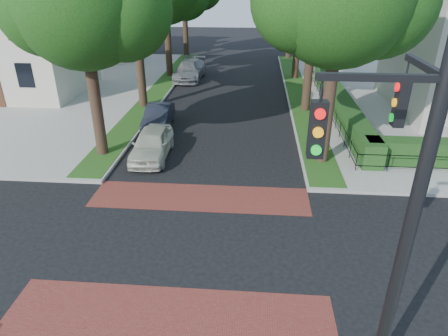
{
  "coord_description": "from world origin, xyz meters",
  "views": [
    {
      "loc": [
        2.13,
        -11.03,
        8.44
      ],
      "look_at": [
        1.03,
        2.82,
        1.6
      ],
      "focal_mm": 32.0,
      "sensor_mm": 36.0,
      "label": 1
    }
  ],
  "objects_px": {
    "traffic_signal": "(401,197)",
    "parked_car_rear": "(190,70)",
    "parked_car_middle": "(158,117)",
    "parked_car_front": "(152,144)"
  },
  "relations": [
    {
      "from": "traffic_signal",
      "to": "parked_car_front",
      "type": "xyz_separation_m",
      "value": [
        -7.82,
        11.47,
        -3.98
      ]
    },
    {
      "from": "parked_car_front",
      "to": "parked_car_rear",
      "type": "xyz_separation_m",
      "value": [
        -0.66,
        16.38,
        0.07
      ]
    },
    {
      "from": "parked_car_middle",
      "to": "parked_car_rear",
      "type": "xyz_separation_m",
      "value": [
        0.0,
        12.1,
        0.13
      ]
    },
    {
      "from": "traffic_signal",
      "to": "parked_car_rear",
      "type": "height_order",
      "value": "traffic_signal"
    },
    {
      "from": "parked_car_front",
      "to": "parked_car_middle",
      "type": "xyz_separation_m",
      "value": [
        -0.66,
        4.28,
        -0.06
      ]
    },
    {
      "from": "traffic_signal",
      "to": "parked_car_middle",
      "type": "relative_size",
      "value": 1.97
    },
    {
      "from": "parked_car_middle",
      "to": "parked_car_rear",
      "type": "height_order",
      "value": "parked_car_rear"
    },
    {
      "from": "parked_car_front",
      "to": "parked_car_middle",
      "type": "height_order",
      "value": "parked_car_front"
    },
    {
      "from": "parked_car_front",
      "to": "parked_car_rear",
      "type": "distance_m",
      "value": 16.39
    },
    {
      "from": "parked_car_front",
      "to": "parked_car_middle",
      "type": "distance_m",
      "value": 4.33
    }
  ]
}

